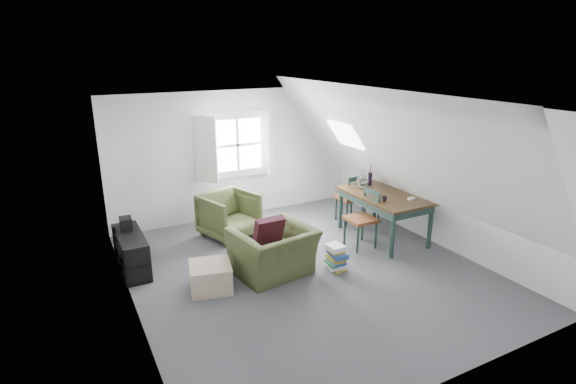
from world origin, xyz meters
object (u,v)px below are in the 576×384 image
armchair_far (230,236)px  dining_table (384,200)px  dining_chair_far (351,197)px  ottoman (210,277)px  armchair_near (274,273)px  dining_chair_near (363,218)px  magazine_stack (336,257)px  media_shelf (132,255)px

armchair_far → dining_table: 2.83m
dining_table → armchair_far: bearing=154.1°
dining_chair_far → ottoman: bearing=2.5°
armchair_near → dining_chair_near: 1.86m
armchair_near → magazine_stack: size_ratio=2.78×
armchair_near → dining_chair_near: (1.78, 0.20, 0.51)m
dining_chair_far → dining_chair_near: size_ratio=0.98×
dining_table → dining_chair_far: bearing=97.7°
dining_chair_near → armchair_near: bearing=-92.6°
armchair_near → dining_chair_near: size_ratio=1.12×
magazine_stack → ottoman: bearing=170.0°
dining_table → dining_chair_near: bearing=-163.6°
armchair_near → media_shelf: media_shelf is taller
armchair_far → dining_table: dining_table is taller
dining_table → magazine_stack: dining_table is taller
ottoman → dining_table: dining_table is taller
dining_table → dining_chair_far: (-0.07, 0.88, -0.20)m
ottoman → dining_table: 3.35m
armchair_near → media_shelf: (-1.85, 1.10, 0.26)m
armchair_near → armchair_far: (-0.07, 1.65, 0.00)m
dining_chair_far → magazine_stack: (-1.34, -1.53, -0.30)m
armchair_near → dining_chair_far: 2.60m
media_shelf → dining_table: bearing=-11.1°
dining_chair_near → magazine_stack: size_ratio=2.48×
dining_chair_near → media_shelf: size_ratio=0.88×
ottoman → media_shelf: media_shelf is taller
armchair_far → dining_table: bearing=-47.6°
dining_table → dining_chair_near: size_ratio=1.66×
dining_chair_far → media_shelf: size_ratio=0.86×
ottoman → dining_chair_near: bearing=3.8°
magazine_stack → armchair_near: bearing=160.6°
armchair_near → armchair_far: size_ratio=1.25×
dining_chair_near → magazine_stack: dining_chair_near is taller
ottoman → magazine_stack: size_ratio=1.41×
armchair_far → ottoman: size_ratio=1.58×
ottoman → dining_table: bearing=5.4°
ottoman → dining_chair_near: 2.78m
armchair_far → dining_chair_near: 2.41m
dining_chair_far → armchair_near: bearing=10.4°
armchair_far → magazine_stack: bearing=-82.2°
ottoman → dining_chair_near: (2.75, 0.18, 0.33)m
dining_table → dining_chair_far: 0.91m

